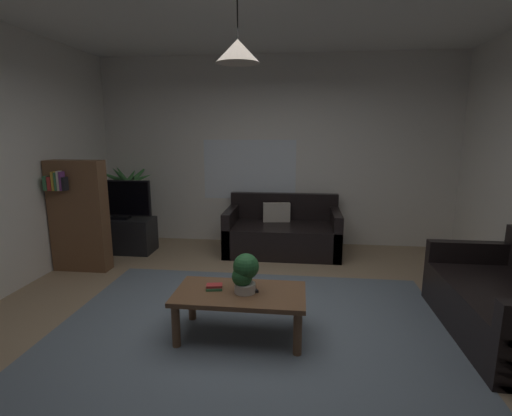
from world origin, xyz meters
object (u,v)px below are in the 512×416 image
object	(u,v)px
remote_on_table_0	(249,292)
tv_stand	(123,235)
book_on_table_1	(214,286)
potted_palm_corner	(130,205)
couch_under_window	(282,234)
couch_right_side	(511,308)
book_on_table_0	(214,288)
bookshelf_corner	(78,215)
coffee_table	(240,299)
pendant_lamp	(238,51)
tv	(120,199)
potted_plant_on_table	(245,272)

from	to	relation	value
remote_on_table_0	tv_stand	world-z (taller)	tv_stand
book_on_table_1	potted_palm_corner	world-z (taller)	potted_palm_corner
couch_under_window	book_on_table_1	bearing A→B (deg)	-101.51
couch_right_side	book_on_table_1	bearing A→B (deg)	-85.05
book_on_table_1	remote_on_table_0	size ratio (longest dim) A/B	0.86
book_on_table_1	potted_palm_corner	bearing A→B (deg)	127.23
book_on_table_0	bookshelf_corner	distance (m)	2.45
coffee_table	book_on_table_0	size ratio (longest dim) A/B	8.10
book_on_table_0	pendant_lamp	bearing A→B (deg)	-6.13
coffee_table	potted_palm_corner	distance (m)	3.38
book_on_table_0	pendant_lamp	distance (m)	1.93
remote_on_table_0	pendant_lamp	xyz separation A→B (m)	(-0.08, 0.02, 1.92)
book_on_table_1	pendant_lamp	xyz separation A→B (m)	(0.23, -0.03, 1.90)
tv	tv_stand	bearing A→B (deg)	90.00
remote_on_table_0	potted_plant_on_table	xyz separation A→B (m)	(-0.04, 0.03, 0.16)
coffee_table	tv_stand	world-z (taller)	tv_stand
book_on_table_0	potted_plant_on_table	distance (m)	0.32
book_on_table_1	bookshelf_corner	size ratio (longest dim) A/B	0.10
book_on_table_1	tv_stand	bearing A→B (deg)	131.59
couch_under_window	tv	world-z (taller)	tv
book_on_table_1	bookshelf_corner	world-z (taller)	bookshelf_corner
couch_under_window	tv	bearing A→B (deg)	-173.42
couch_right_side	pendant_lamp	size ratio (longest dim) A/B	2.53
coffee_table	potted_plant_on_table	distance (m)	0.24
book_on_table_1	tv	world-z (taller)	tv
book_on_table_1	potted_plant_on_table	xyz separation A→B (m)	(0.27, -0.02, 0.14)
coffee_table	potted_palm_corner	world-z (taller)	potted_palm_corner
tv	bookshelf_corner	bearing A→B (deg)	-104.04
couch_right_side	potted_plant_on_table	distance (m)	2.29
tv_stand	potted_palm_corner	xyz separation A→B (m)	(-0.08, 0.46, 0.36)
tv_stand	bookshelf_corner	size ratio (longest dim) A/B	0.64
couch_right_side	tv_stand	size ratio (longest dim) A/B	1.73
remote_on_table_0	tv	world-z (taller)	tv
tv_stand	pendant_lamp	bearing A→B (deg)	-45.46
book_on_table_0	potted_palm_corner	bearing A→B (deg)	127.21
couch_under_window	remote_on_table_0	xyz separation A→B (m)	(-0.17, -2.38, 0.15)
tv	bookshelf_corner	xyz separation A→B (m)	(-0.19, -0.74, -0.08)
tv	book_on_table_1	bearing A→B (deg)	-48.11
coffee_table	potted_plant_on_table	xyz separation A→B (m)	(0.04, 0.01, 0.24)
potted_plant_on_table	bookshelf_corner	distance (m)	2.67
book_on_table_0	tv_stand	distance (m)	2.80
couch_right_side	book_on_table_0	distance (m)	2.54
book_on_table_0	tv_stand	bearing A→B (deg)	131.57
remote_on_table_0	tv_stand	bearing A→B (deg)	-162.74
tv_stand	pendant_lamp	size ratio (longest dim) A/B	1.46
tv	bookshelf_corner	distance (m)	0.77
coffee_table	pendant_lamp	bearing A→B (deg)	180.00
coffee_table	potted_plant_on_table	bearing A→B (deg)	8.89
couch_under_window	potted_plant_on_table	distance (m)	2.38
couch_under_window	remote_on_table_0	distance (m)	2.39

